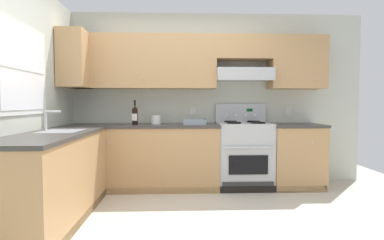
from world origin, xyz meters
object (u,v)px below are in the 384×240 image
at_px(stove, 244,154).
at_px(paper_towel_roll, 156,120).
at_px(bowl, 194,123).
at_px(wine_bottle, 135,115).

distance_m(stove, paper_towel_roll, 1.36).
bearing_deg(bowl, wine_bottle, -174.74).
height_order(stove, bowl, stove).
relative_size(stove, bowl, 3.77).
bearing_deg(bowl, stove, -1.96).
height_order(stove, paper_towel_roll, stove).
xyz_separation_m(stove, wine_bottle, (-1.54, -0.05, 0.57)).
xyz_separation_m(wine_bottle, paper_towel_roll, (0.28, 0.12, -0.07)).
distance_m(stove, wine_bottle, 1.65).
xyz_separation_m(stove, bowl, (-0.71, 0.02, 0.45)).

